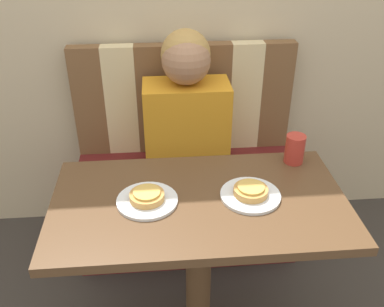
{
  "coord_description": "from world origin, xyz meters",
  "views": [
    {
      "loc": [
        -0.13,
        -1.2,
        1.64
      ],
      "look_at": [
        0.0,
        0.3,
        0.73
      ],
      "focal_mm": 40.0,
      "sensor_mm": 36.0,
      "label": 1
    }
  ],
  "objects": [
    {
      "name": "pizza_left",
      "position": [
        -0.18,
        0.0,
        0.75
      ],
      "size": [
        0.12,
        0.12,
        0.03
      ],
      "color": "#C68E47",
      "rests_on": "plate_left"
    },
    {
      "name": "booth_backrest",
      "position": [
        -0.0,
        0.79,
        0.76
      ],
      "size": [
        1.1,
        0.07,
        0.56
      ],
      "color": "brown",
      "rests_on": "booth_seat"
    },
    {
      "name": "plate_right",
      "position": [
        0.18,
        0.0,
        0.73
      ],
      "size": [
        0.21,
        0.21,
        0.01
      ],
      "color": "white",
      "rests_on": "dining_table"
    },
    {
      "name": "person",
      "position": [
        0.0,
        0.6,
        0.82
      ],
      "size": [
        0.39,
        0.24,
        0.68
      ],
      "color": "orange",
      "rests_on": "booth_seat"
    },
    {
      "name": "booth_seat",
      "position": [
        0.0,
        0.6,
        0.24
      ],
      "size": [
        1.1,
        0.46,
        0.48
      ],
      "color": "#5B1919",
      "rests_on": "ground_plane"
    },
    {
      "name": "plate_left",
      "position": [
        -0.18,
        0.0,
        0.73
      ],
      "size": [
        0.21,
        0.21,
        0.01
      ],
      "color": "white",
      "rests_on": "dining_table"
    },
    {
      "name": "drinking_cup",
      "position": [
        0.4,
        0.22,
        0.78
      ],
      "size": [
        0.08,
        0.08,
        0.12
      ],
      "color": "#B23328",
      "rests_on": "dining_table"
    },
    {
      "name": "dining_table",
      "position": [
        0.0,
        0.0,
        0.62
      ],
      "size": [
        1.04,
        0.58,
        0.72
      ],
      "color": "brown",
      "rests_on": "ground_plane"
    },
    {
      "name": "pizza_right",
      "position": [
        0.18,
        0.0,
        0.75
      ],
      "size": [
        0.12,
        0.12,
        0.03
      ],
      "color": "#C68E47",
      "rests_on": "plate_right"
    }
  ]
}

